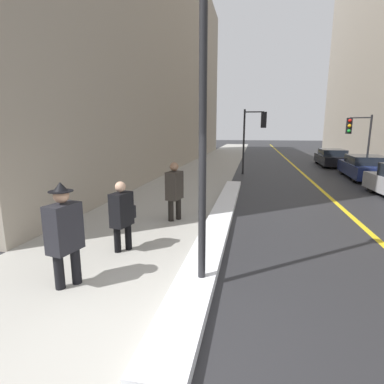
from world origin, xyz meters
name	(u,v)px	position (x,y,z in m)	size (l,w,h in m)	color
ground_plane	(158,343)	(0.00, 0.00, 0.00)	(160.00, 160.00, 0.00)	#232326
sidewalk_slab	(202,172)	(-2.00, 15.00, 0.01)	(4.00, 80.00, 0.01)	#9E9B93
road_centre_stripe	(305,175)	(4.00, 15.00, 0.00)	(0.16, 80.00, 0.00)	gold
snow_bank_curb	(220,218)	(0.19, 5.13, 0.09)	(0.64, 11.80, 0.18)	white
building_facade_left	(149,54)	(-7.00, 20.00, 8.16)	(6.00, 36.00, 16.32)	gray
lamp_post	(203,76)	(0.29, 1.43, 3.29)	(0.28, 0.28, 5.58)	black
traffic_light_near	(256,128)	(1.13, 15.14, 2.70)	(1.31, 0.39, 3.73)	black
traffic_light_far	(356,132)	(6.75, 15.92, 2.44)	(1.31, 0.33, 3.40)	black
pedestrian_in_fedora	(64,231)	(-1.86, 1.00, 0.96)	(0.42, 0.59, 1.75)	black
pedestrian_with_shoulder_bag	(122,213)	(-1.60, 2.58, 0.83)	(0.38, 0.72, 1.51)	black
pedestrian_trailing	(174,189)	(-1.10, 4.95, 0.93)	(0.42, 0.59, 1.67)	black
parked_car_navy	(365,167)	(6.95, 14.53, 0.59)	(2.09, 4.78, 1.22)	navy
parked_car_black	(331,158)	(6.65, 20.47, 0.58)	(1.91, 4.82, 1.21)	black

